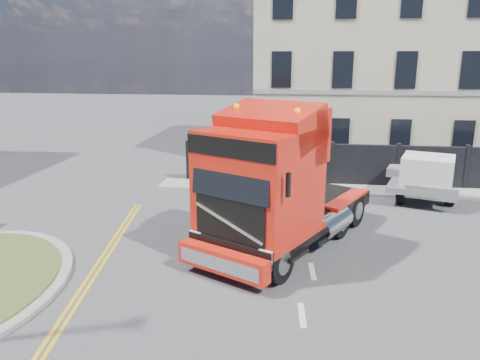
# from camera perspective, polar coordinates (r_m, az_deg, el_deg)

# --- Properties ---
(ground) EXTENTS (120.00, 120.00, 0.00)m
(ground) POSITION_cam_1_polar(r_m,az_deg,el_deg) (14.38, -3.25, -9.70)
(ground) COLOR #424244
(ground) RESTS_ON ground
(hoarding_fence) EXTENTS (18.80, 0.25, 2.00)m
(hoarding_fence) POSITION_cam_1_polar(r_m,az_deg,el_deg) (22.76, 17.52, 1.58)
(hoarding_fence) COLOR black
(hoarding_fence) RESTS_ON ground
(georgian_building) EXTENTS (12.30, 10.30, 12.80)m
(georgian_building) POSITION_cam_1_polar(r_m,az_deg,el_deg) (29.55, 14.69, 14.05)
(georgian_building) COLOR beige
(georgian_building) RESTS_ON ground
(pavement_far) EXTENTS (20.00, 1.60, 0.12)m
(pavement_far) POSITION_cam_1_polar(r_m,az_deg,el_deg) (22.04, 16.31, -1.28)
(pavement_far) COLOR gray
(pavement_far) RESTS_ON ground
(truck) EXTENTS (5.97, 7.97, 4.51)m
(truck) POSITION_cam_1_polar(r_m,az_deg,el_deg) (14.25, 3.92, -1.25)
(truck) COLOR black
(truck) RESTS_ON ground
(flatbed_pickup) EXTENTS (3.38, 5.35, 2.05)m
(flatbed_pickup) POSITION_cam_1_polar(r_m,az_deg,el_deg) (21.13, 21.41, 0.52)
(flatbed_pickup) COLOR slate
(flatbed_pickup) RESTS_ON ground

